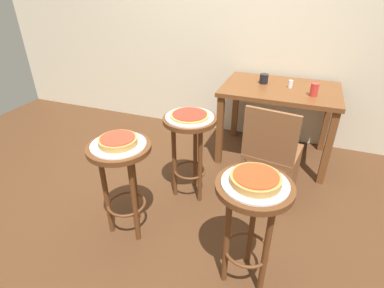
{
  "coord_description": "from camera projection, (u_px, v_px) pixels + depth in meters",
  "views": [
    {
      "loc": [
        0.8,
        -1.67,
        1.66
      ],
      "look_at": [
        0.16,
        0.02,
        0.65
      ],
      "focal_mm": 28.07,
      "sensor_mm": 36.0,
      "label": 1
    }
  ],
  "objects": [
    {
      "name": "stool_middle",
      "position": [
        122.0,
        169.0,
        2.0
      ],
      "size": [
        0.42,
        0.42,
        0.72
      ],
      "color": "#5B3319",
      "rests_on": "ground_plane"
    },
    {
      "name": "serving_plate_middle",
      "position": [
        118.0,
        145.0,
        1.91
      ],
      "size": [
        0.35,
        0.35,
        0.01
      ],
      "primitive_type": "cylinder",
      "color": "white",
      "rests_on": "stool_middle"
    },
    {
      "name": "pizza_leftside",
      "position": [
        190.0,
        115.0,
        2.28
      ],
      "size": [
        0.3,
        0.3,
        0.02
      ],
      "color": "tan",
      "rests_on": "serving_plate_leftside"
    },
    {
      "name": "pizza_middle",
      "position": [
        118.0,
        141.0,
        1.9
      ],
      "size": [
        0.25,
        0.25,
        0.05
      ],
      "color": "#B78442",
      "rests_on": "serving_plate_middle"
    },
    {
      "name": "serving_plate_foreground",
      "position": [
        255.0,
        183.0,
        1.55
      ],
      "size": [
        0.35,
        0.35,
        0.01
      ],
      "primitive_type": "cylinder",
      "color": "silver",
      "rests_on": "stool_foreground"
    },
    {
      "name": "stool_leftside",
      "position": [
        190.0,
        138.0,
        2.38
      ],
      "size": [
        0.42,
        0.42,
        0.72
      ],
      "color": "#5B3319",
      "rests_on": "ground_plane"
    },
    {
      "name": "ground_plane",
      "position": [
        173.0,
        212.0,
        2.42
      ],
      "size": [
        6.0,
        6.0,
        0.0
      ],
      "primitive_type": "plane",
      "color": "#4C2D19"
    },
    {
      "name": "pizza_foreground",
      "position": [
        256.0,
        179.0,
        1.54
      ],
      "size": [
        0.27,
        0.27,
        0.05
      ],
      "color": "#B78442",
      "rests_on": "serving_plate_foreground"
    },
    {
      "name": "condiment_shaker",
      "position": [
        290.0,
        84.0,
        2.8
      ],
      "size": [
        0.04,
        0.04,
        0.07
      ],
      "primitive_type": "cylinder",
      "color": "white",
      "rests_on": "dining_table"
    },
    {
      "name": "cup_near_edge",
      "position": [
        314.0,
        90.0,
        2.6
      ],
      "size": [
        0.07,
        0.07,
        0.11
      ],
      "primitive_type": "cylinder",
      "color": "red",
      "rests_on": "dining_table"
    },
    {
      "name": "wooden_chair",
      "position": [
        271.0,
        151.0,
        2.35
      ],
      "size": [
        0.46,
        0.46,
        0.85
      ],
      "color": "brown",
      "rests_on": "ground_plane"
    },
    {
      "name": "dining_table",
      "position": [
        279.0,
        98.0,
        2.88
      ],
      "size": [
        1.08,
        0.75,
        0.75
      ],
      "color": "brown",
      "rests_on": "ground_plane"
    },
    {
      "name": "serving_plate_leftside",
      "position": [
        190.0,
        117.0,
        2.29
      ],
      "size": [
        0.37,
        0.37,
        0.01
      ],
      "primitive_type": "cylinder",
      "color": "silver",
      "rests_on": "stool_leftside"
    },
    {
      "name": "stool_foreground",
      "position": [
        252.0,
        211.0,
        1.64
      ],
      "size": [
        0.42,
        0.42,
        0.72
      ],
      "color": "#5B3319",
      "rests_on": "ground_plane"
    },
    {
      "name": "cup_far_edge",
      "position": [
        264.0,
        79.0,
        2.91
      ],
      "size": [
        0.08,
        0.08,
        0.09
      ],
      "primitive_type": "cylinder",
      "color": "black",
      "rests_on": "dining_table"
    }
  ]
}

